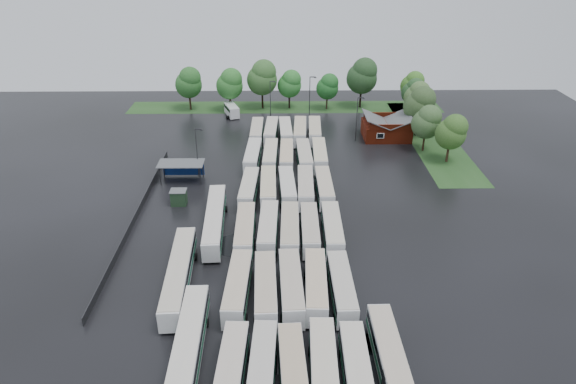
{
  "coord_description": "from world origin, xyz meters",
  "views": [
    {
      "loc": [
        0.96,
        -63.11,
        41.25
      ],
      "look_at": [
        2.0,
        12.0,
        2.5
      ],
      "focal_mm": 32.0,
      "sensor_mm": 36.0,
      "label": 1
    }
  ],
  "objects_px": {
    "artic_bus_west_a": "(188,352)",
    "brick_building": "(386,130)",
    "artic_bus_east": "(394,376)",
    "minibus": "(232,110)"
  },
  "relations": [
    {
      "from": "artic_bus_west_a",
      "to": "minibus",
      "type": "distance_m",
      "value": 81.13
    },
    {
      "from": "artic_bus_west_a",
      "to": "brick_building",
      "type": "bearing_deg",
      "value": 62.13
    },
    {
      "from": "artic_bus_west_a",
      "to": "artic_bus_east",
      "type": "distance_m",
      "value": 21.23
    },
    {
      "from": "artic_bus_west_a",
      "to": "minibus",
      "type": "bearing_deg",
      "value": 90.26
    },
    {
      "from": "artic_bus_west_a",
      "to": "artic_bus_east",
      "type": "xyz_separation_m",
      "value": [
        20.95,
        -3.45,
        -0.04
      ]
    },
    {
      "from": "brick_building",
      "to": "artic_bus_east",
      "type": "height_order",
      "value": "brick_building"
    },
    {
      "from": "artic_bus_west_a",
      "to": "artic_bus_east",
      "type": "bearing_deg",
      "value": -10.64
    },
    {
      "from": "artic_bus_west_a",
      "to": "artic_bus_east",
      "type": "height_order",
      "value": "artic_bus_west_a"
    },
    {
      "from": "brick_building",
      "to": "minibus",
      "type": "bearing_deg",
      "value": 156.68
    },
    {
      "from": "artic_bus_east",
      "to": "minibus",
      "type": "height_order",
      "value": "artic_bus_east"
    }
  ]
}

